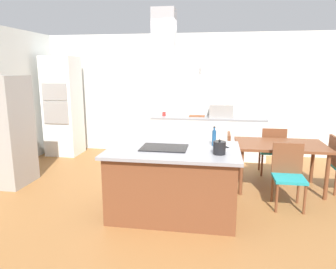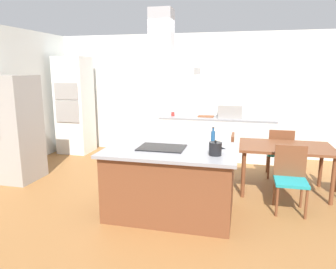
# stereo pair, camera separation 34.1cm
# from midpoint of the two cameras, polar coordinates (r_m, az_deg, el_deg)

# --- Properties ---
(ground) EXTENTS (16.00, 16.00, 0.00)m
(ground) POSITION_cam_midpoint_polar(r_m,az_deg,el_deg) (5.75, 1.40, -7.64)
(ground) COLOR #936033
(wall_back) EXTENTS (7.20, 0.10, 2.70)m
(wall_back) POSITION_cam_midpoint_polar(r_m,az_deg,el_deg) (7.18, 3.34, 7.27)
(wall_back) COLOR silver
(wall_back) RESTS_ON ground
(kitchen_island) EXTENTS (1.71, 1.13, 0.90)m
(kitchen_island) POSITION_cam_midpoint_polar(r_m,az_deg,el_deg) (4.20, -1.34, -8.51)
(kitchen_island) COLOR brown
(kitchen_island) RESTS_ON ground
(cooktop) EXTENTS (0.60, 0.44, 0.01)m
(cooktop) POSITION_cam_midpoint_polar(r_m,az_deg,el_deg) (4.09, -3.08, -2.44)
(cooktop) COLOR black
(cooktop) RESTS_ON kitchen_island
(tea_kettle) EXTENTS (0.20, 0.15, 0.19)m
(tea_kettle) POSITION_cam_midpoint_polar(r_m,az_deg,el_deg) (3.80, 6.87, -2.44)
(tea_kettle) COLOR black
(tea_kettle) RESTS_ON kitchen_island
(olive_oil_bottle) EXTENTS (0.06, 0.06, 0.26)m
(olive_oil_bottle) POSITION_cam_midpoint_polar(r_m,az_deg,el_deg) (4.22, 6.14, -0.57)
(olive_oil_bottle) COLOR navy
(olive_oil_bottle) RESTS_ON kitchen_island
(back_counter) EXTENTS (2.45, 0.62, 0.90)m
(back_counter) POSITION_cam_midpoint_polar(r_m,az_deg,el_deg) (6.92, 5.84, -0.48)
(back_counter) COLOR white
(back_counter) RESTS_ON ground
(countertop_microwave) EXTENTS (0.50, 0.38, 0.28)m
(countertop_microwave) POSITION_cam_midpoint_polar(r_m,az_deg,el_deg) (6.81, 8.27, 4.30)
(countertop_microwave) COLOR #9E9993
(countertop_microwave) RESTS_ON back_counter
(coffee_mug_red) EXTENTS (0.08, 0.08, 0.09)m
(coffee_mug_red) POSITION_cam_midpoint_polar(r_m,az_deg,el_deg) (6.95, -2.14, 3.77)
(coffee_mug_red) COLOR red
(coffee_mug_red) RESTS_ON back_counter
(cutting_board) EXTENTS (0.34, 0.24, 0.02)m
(cutting_board) POSITION_cam_midpoint_polar(r_m,az_deg,el_deg) (6.90, 3.91, 3.40)
(cutting_board) COLOR brown
(cutting_board) RESTS_ON back_counter
(wall_oven_stack) EXTENTS (0.70, 0.66, 2.20)m
(wall_oven_stack) POSITION_cam_midpoint_polar(r_m,az_deg,el_deg) (7.50, -19.90, 4.87)
(wall_oven_stack) COLOR white
(wall_oven_stack) RESTS_ON ground
(refrigerator) EXTENTS (0.80, 0.73, 1.82)m
(refrigerator) POSITION_cam_midpoint_polar(r_m,az_deg,el_deg) (5.95, -29.57, 0.54)
(refrigerator) COLOR #9E9993
(refrigerator) RESTS_ON ground
(dining_table) EXTENTS (1.40, 0.90, 0.75)m
(dining_table) POSITION_cam_midpoint_polar(r_m,az_deg,el_deg) (5.25, 18.05, -2.50)
(dining_table) COLOR brown
(dining_table) RESTS_ON ground
(chair_facing_back_wall) EXTENTS (0.42, 0.42, 0.89)m
(chair_facing_back_wall) POSITION_cam_midpoint_polar(r_m,az_deg,el_deg) (5.93, 16.99, -2.43)
(chair_facing_back_wall) COLOR teal
(chair_facing_back_wall) RESTS_ON ground
(chair_at_left_end) EXTENTS (0.42, 0.42, 0.89)m
(chair_at_left_end) POSITION_cam_midpoint_polar(r_m,az_deg,el_deg) (5.23, 7.96, -3.90)
(chair_at_left_end) COLOR teal
(chair_at_left_end) RESTS_ON ground
(chair_facing_island) EXTENTS (0.42, 0.42, 0.89)m
(chair_facing_island) POSITION_cam_midpoint_polar(r_m,az_deg,el_deg) (4.66, 19.16, -6.38)
(chair_facing_island) COLOR teal
(chair_facing_island) RESTS_ON ground
(range_hood) EXTENTS (0.90, 0.55, 0.78)m
(range_hood) POSITION_cam_midpoint_polar(r_m,az_deg,el_deg) (3.97, -3.28, 14.54)
(range_hood) COLOR #ADADB2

